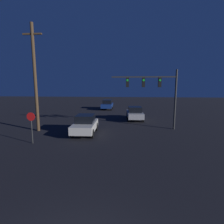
{
  "coord_description": "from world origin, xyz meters",
  "views": [
    {
      "loc": [
        1.32,
        -2.68,
        4.23
      ],
      "look_at": [
        0.0,
        13.08,
        1.79
      ],
      "focal_mm": 28.0,
      "sensor_mm": 36.0,
      "label": 1
    }
  ],
  "objects_px": {
    "car_mid": "(135,113)",
    "traffic_signal_mast": "(156,88)",
    "stop_sign": "(31,122)",
    "car_far": "(107,105)",
    "car_near": "(85,124)",
    "utility_pole": "(35,77)"
  },
  "relations": [
    {
      "from": "car_far",
      "to": "utility_pole",
      "type": "xyz_separation_m",
      "value": [
        -4.84,
        -14.99,
        4.11
      ]
    },
    {
      "from": "traffic_signal_mast",
      "to": "utility_pole",
      "type": "height_order",
      "value": "utility_pole"
    },
    {
      "from": "utility_pole",
      "to": "car_far",
      "type": "bearing_deg",
      "value": 72.12
    },
    {
      "from": "stop_sign",
      "to": "car_mid",
      "type": "bearing_deg",
      "value": 50.15
    },
    {
      "from": "utility_pole",
      "to": "traffic_signal_mast",
      "type": "bearing_deg",
      "value": 8.64
    },
    {
      "from": "car_near",
      "to": "stop_sign",
      "type": "bearing_deg",
      "value": 39.48
    },
    {
      "from": "car_far",
      "to": "stop_sign",
      "type": "distance_m",
      "value": 18.85
    },
    {
      "from": "stop_sign",
      "to": "utility_pole",
      "type": "distance_m",
      "value": 5.08
    },
    {
      "from": "car_mid",
      "to": "utility_pole",
      "type": "distance_m",
      "value": 11.67
    },
    {
      "from": "car_far",
      "to": "traffic_signal_mast",
      "type": "bearing_deg",
      "value": 114.8
    },
    {
      "from": "car_near",
      "to": "car_mid",
      "type": "relative_size",
      "value": 0.99
    },
    {
      "from": "car_far",
      "to": "utility_pole",
      "type": "bearing_deg",
      "value": 72.33
    },
    {
      "from": "car_mid",
      "to": "car_far",
      "type": "height_order",
      "value": "same"
    },
    {
      "from": "car_mid",
      "to": "stop_sign",
      "type": "height_order",
      "value": "stop_sign"
    },
    {
      "from": "car_near",
      "to": "stop_sign",
      "type": "xyz_separation_m",
      "value": [
        -3.24,
        -2.86,
        0.73
      ]
    },
    {
      "from": "car_mid",
      "to": "traffic_signal_mast",
      "type": "xyz_separation_m",
      "value": [
        1.71,
        -4.19,
        3.11
      ]
    },
    {
      "from": "utility_pole",
      "to": "stop_sign",
      "type": "bearing_deg",
      "value": -68.5
    },
    {
      "from": "car_mid",
      "to": "car_far",
      "type": "distance_m",
      "value": 10.13
    },
    {
      "from": "traffic_signal_mast",
      "to": "car_far",
      "type": "bearing_deg",
      "value": 114.58
    },
    {
      "from": "car_mid",
      "to": "stop_sign",
      "type": "relative_size",
      "value": 1.72
    },
    {
      "from": "car_mid",
      "to": "traffic_signal_mast",
      "type": "distance_m",
      "value": 5.49
    },
    {
      "from": "car_near",
      "to": "car_far",
      "type": "bearing_deg",
      "value": -92.73
    }
  ]
}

